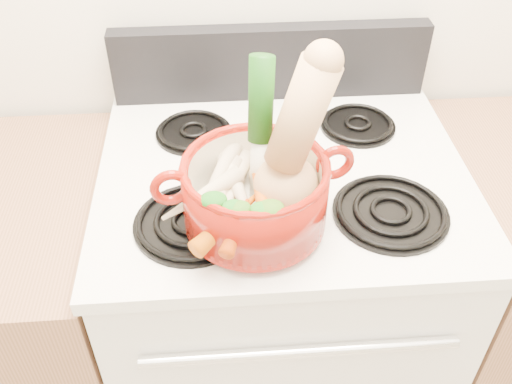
{
  "coord_description": "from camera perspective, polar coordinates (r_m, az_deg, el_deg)",
  "views": [
    {
      "loc": [
        -0.13,
        0.46,
        1.7
      ],
      "look_at": [
        -0.07,
        1.21,
        1.05
      ],
      "focal_mm": 40.0,
      "sensor_mm": 36.0,
      "label": 1
    }
  ],
  "objects": [
    {
      "name": "stove_body",
      "position": [
        1.56,
        2.16,
        -11.83
      ],
      "size": [
        0.76,
        0.65,
        0.92
      ],
      "primitive_type": "cube",
      "color": "silver",
      "rests_on": "floor"
    },
    {
      "name": "cooktop",
      "position": [
        1.22,
        2.71,
        1.86
      ],
      "size": [
        0.78,
        0.67,
        0.03
      ],
      "primitive_type": "cube",
      "color": "white",
      "rests_on": "stove_body"
    },
    {
      "name": "control_backsplash",
      "position": [
        1.41,
        1.46,
        12.85
      ],
      "size": [
        0.76,
        0.05,
        0.18
      ],
      "primitive_type": "cube",
      "color": "black",
      "rests_on": "cooktop"
    },
    {
      "name": "oven_handle",
      "position": [
        1.11,
        4.48,
        -15.65
      ],
      "size": [
        0.6,
        0.02,
        0.02
      ],
      "primitive_type": "cylinder",
      "rotation": [
        0.0,
        1.57,
        0.0
      ],
      "color": "silver",
      "rests_on": "stove_body"
    },
    {
      "name": "burner_front_left",
      "position": [
        1.08,
        -6.37,
        -2.94
      ],
      "size": [
        0.22,
        0.22,
        0.02
      ],
      "primitive_type": "cylinder",
      "color": "black",
      "rests_on": "cooktop"
    },
    {
      "name": "burner_front_right",
      "position": [
        1.12,
        13.33,
        -1.87
      ],
      "size": [
        0.22,
        0.22,
        0.02
      ],
      "primitive_type": "cylinder",
      "color": "black",
      "rests_on": "cooktop"
    },
    {
      "name": "burner_back_left",
      "position": [
        1.31,
        -6.25,
        6.1
      ],
      "size": [
        0.17,
        0.17,
        0.02
      ],
      "primitive_type": "cylinder",
      "color": "black",
      "rests_on": "cooktop"
    },
    {
      "name": "burner_back_right",
      "position": [
        1.35,
        10.15,
        6.73
      ],
      "size": [
        0.17,
        0.17,
        0.02
      ],
      "primitive_type": "cylinder",
      "color": "black",
      "rests_on": "cooktop"
    },
    {
      "name": "dutch_oven",
      "position": [
        1.02,
        -0.08,
        -0.16
      ],
      "size": [
        0.3,
        0.3,
        0.13
      ],
      "primitive_type": "cylinder",
      "rotation": [
        0.0,
        0.0,
        0.16
      ],
      "color": "maroon",
      "rests_on": "burner_front_left"
    },
    {
      "name": "pot_handle_left",
      "position": [
        0.98,
        -8.52,
        0.45
      ],
      "size": [
        0.07,
        0.03,
        0.07
      ],
      "primitive_type": "torus",
      "rotation": [
        1.57,
        0.0,
        0.16
      ],
      "color": "maroon",
      "rests_on": "dutch_oven"
    },
    {
      "name": "pot_handle_right",
      "position": [
        1.03,
        7.92,
        2.95
      ],
      "size": [
        0.07,
        0.03,
        0.07
      ],
      "primitive_type": "torus",
      "rotation": [
        1.57,
        0.0,
        0.16
      ],
      "color": "maroon",
      "rests_on": "dutch_oven"
    },
    {
      "name": "squash",
      "position": [
        0.96,
        3.18,
        5.17
      ],
      "size": [
        0.22,
        0.15,
        0.32
      ],
      "primitive_type": null,
      "rotation": [
        0.0,
        0.29,
        0.13
      ],
      "color": "tan",
      "rests_on": "dutch_oven"
    },
    {
      "name": "leek",
      "position": [
        1.0,
        0.53,
        6.25
      ],
      "size": [
        0.06,
        0.09,
        0.29
      ],
      "primitive_type": "cylinder",
      "rotation": [
        -0.13,
        0.0,
        -0.26
      ],
      "color": "white",
      "rests_on": "dutch_oven"
    },
    {
      "name": "ginger",
      "position": [
        1.1,
        1.17,
        1.96
      ],
      "size": [
        0.09,
        0.07,
        0.04
      ],
      "primitive_type": "ellipsoid",
      "rotation": [
        0.0,
        0.0,
        0.28
      ],
      "color": "#D5BE83",
      "rests_on": "dutch_oven"
    },
    {
      "name": "parsnip_0",
      "position": [
        1.06,
        -2.23,
        0.8
      ],
      "size": [
        0.11,
        0.22,
        0.06
      ],
      "primitive_type": "cone",
      "rotation": [
        1.66,
        0.0,
        -0.31
      ],
      "color": "#F0E5C3",
      "rests_on": "dutch_oven"
    },
    {
      "name": "parsnip_1",
      "position": [
        1.03,
        -3.77,
        -0.34
      ],
      "size": [
        0.1,
        0.19,
        0.06
      ],
      "primitive_type": "cone",
      "rotation": [
        1.66,
        0.0,
        -0.36
      ],
      "color": "beige",
      "rests_on": "dutch_oven"
    },
    {
      "name": "parsnip_2",
      "position": [
        1.05,
        -2.07,
        1.09
      ],
      "size": [
        0.1,
        0.21,
        0.06
      ],
      "primitive_type": "cone",
      "rotation": [
        1.66,
        0.0,
        0.26
      ],
      "color": "beige",
      "rests_on": "dutch_oven"
    },
    {
      "name": "parsnip_3",
      "position": [
        1.03,
        -5.46,
        -0.22
      ],
      "size": [
        0.16,
        0.12,
        0.05
      ],
      "primitive_type": "cone",
      "rotation": [
        1.66,
        0.0,
        -1.02
      ],
      "color": "beige",
      "rests_on": "dutch_oven"
    },
    {
      "name": "parsnip_4",
      "position": [
        1.06,
        -3.39,
        2.55
      ],
      "size": [
        0.13,
        0.21,
        0.06
      ],
      "primitive_type": "cone",
      "rotation": [
        1.66,
        0.0,
        -0.43
      ],
      "color": "beige",
      "rests_on": "dutch_oven"
    },
    {
      "name": "carrot_0",
      "position": [
        1.0,
        -0.35,
        -2.89
      ],
      "size": [
        0.09,
        0.15,
        0.04
      ],
      "primitive_type": "cone",
      "rotation": [
        1.66,
        0.0,
        -0.4
      ],
      "color": "#DA540A",
      "rests_on": "dutch_oven"
    },
    {
      "name": "carrot_1",
      "position": [
        0.98,
        -2.84,
        -3.09
      ],
      "size": [
        0.14,
        0.14,
        0.05
      ],
      "primitive_type": "cone",
      "rotation": [
        1.66,
        0.0,
        -0.74
      ],
      "color": "#DB640A",
      "rests_on": "dutch_oven"
    },
    {
      "name": "carrot_2",
      "position": [
        1.0,
        0.72,
        -1.8
      ],
      "size": [
        0.05,
        0.16,
        0.04
      ],
      "primitive_type": "cone",
      "rotation": [
        1.66,
        0.0,
        -0.12
      ],
      "color": "#B74D09",
      "rests_on": "dutch_oven"
    },
    {
      "name": "carrot_3",
      "position": [
        0.96,
        -1.89,
        -3.51
      ],
      "size": [
        0.07,
        0.13,
        0.04
      ],
      "primitive_type": "cone",
      "rotation": [
        1.66,
        0.0,
        -0.34
      ],
      "color": "#BB3609",
      "rests_on": "dutch_oven"
    },
    {
      "name": "carrot_4",
      "position": [
        0.99,
        0.54,
        -0.8
      ],
      "size": [
        0.05,
        0.18,
        0.05
      ],
      "primitive_type": "cone",
      "rotation": [
        1.66,
        0.0,
        0.09
      ],
      "color": "#C9560A",
      "rests_on": "dutch_oven"
    }
  ]
}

